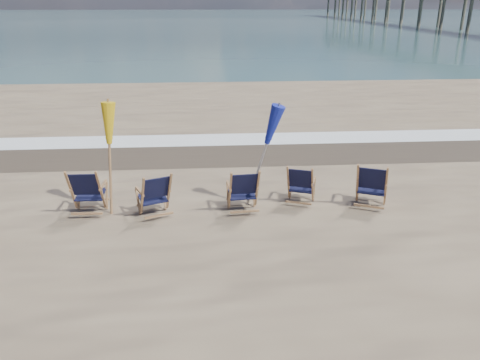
{
  "coord_description": "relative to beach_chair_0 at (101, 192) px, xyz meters",
  "views": [
    {
      "loc": [
        -0.63,
        -6.6,
        4.29
      ],
      "look_at": [
        0.0,
        2.2,
        0.9
      ],
      "focal_mm": 35.0,
      "sensor_mm": 36.0,
      "label": 1
    }
  ],
  "objects": [
    {
      "name": "ocean",
      "position": [
        2.89,
        125.36,
        -0.55
      ],
      "size": [
        400.0,
        400.0,
        0.0
      ],
      "primitive_type": "plane",
      "color": "#3D6165",
      "rests_on": "ground"
    },
    {
      "name": "surf_foam",
      "position": [
        2.89,
        5.66,
        -0.54
      ],
      "size": [
        200.0,
        1.4,
        0.01
      ],
      "primitive_type": "cube",
      "color": "silver",
      "rests_on": "ground"
    },
    {
      "name": "wet_sand_strip",
      "position": [
        2.89,
        4.16,
        -0.54
      ],
      "size": [
        200.0,
        2.6,
        0.0
      ],
      "primitive_type": "cube",
      "color": "#42362A",
      "rests_on": "ground"
    },
    {
      "name": "beach_chair_0",
      "position": [
        0.0,
        0.0,
        0.0
      ],
      "size": [
        0.72,
        0.8,
        1.09
      ],
      "primitive_type": null,
      "rotation": [
        0.0,
        0.0,
        3.12
      ],
      "color": "black",
      "rests_on": "ground"
    },
    {
      "name": "beach_chair_1",
      "position": [
        1.43,
        -0.08,
        -0.03
      ],
      "size": [
        0.89,
        0.93,
        1.03
      ],
      "primitive_type": null,
      "rotation": [
        0.0,
        0.0,
        3.54
      ],
      "color": "black",
      "rests_on": "ground"
    },
    {
      "name": "beach_chair_2",
      "position": [
        3.29,
        -0.1,
        -0.03
      ],
      "size": [
        0.73,
        0.8,
        1.04
      ],
      "primitive_type": null,
      "rotation": [
        0.0,
        0.0,
        3.22
      ],
      "color": "black",
      "rests_on": "ground"
    },
    {
      "name": "beach_chair_3",
      "position": [
        4.53,
        0.16,
        -0.07
      ],
      "size": [
        0.82,
        0.86,
        0.96
      ],
      "primitive_type": null,
      "rotation": [
        0.0,
        0.0,
        2.79
      ],
      "color": "black",
      "rests_on": "ground"
    },
    {
      "name": "beach_chair_4",
      "position": [
        6.06,
        -0.18,
        -0.01
      ],
      "size": [
        0.94,
        0.99,
        1.07
      ],
      "primitive_type": null,
      "rotation": [
        0.0,
        0.0,
        2.73
      ],
      "color": "black",
      "rests_on": "ground"
    },
    {
      "name": "umbrella_yellow",
      "position": [
        0.21,
        0.17,
        1.29
      ],
      "size": [
        0.3,
        0.3,
        2.37
      ],
      "color": "#986C44",
      "rests_on": "ground"
    },
    {
      "name": "umbrella_blue",
      "position": [
        3.4,
        0.26,
        1.27
      ],
      "size": [
        0.3,
        0.3,
        2.35
      ],
      "color": "#A5A5AD",
      "rests_on": "ground"
    }
  ]
}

